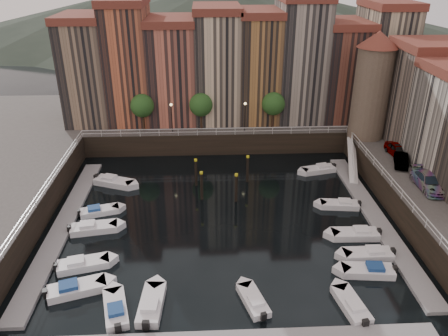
{
  "coord_description": "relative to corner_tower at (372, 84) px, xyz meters",
  "views": [
    {
      "loc": [
        -1.56,
        -39.43,
        24.87
      ],
      "look_at": [
        0.5,
        4.0,
        3.79
      ],
      "focal_mm": 35.0,
      "sensor_mm": 36.0,
      "label": 1
    }
  ],
  "objects": [
    {
      "name": "street_lamps",
      "position": [
        -21.0,
        2.7,
        -4.3
      ],
      "size": [
        10.36,
        0.36,
        4.18
      ],
      "color": "black",
      "rests_on": "quay_far"
    },
    {
      "name": "boat_right_4",
      "position": [
        -6.99,
        -4.39,
        -9.85
      ],
      "size": [
        4.62,
        2.58,
        1.04
      ],
      "rotation": [
        0.0,
        0.0,
        3.38
      ],
      "color": "silver",
      "rests_on": "ground"
    },
    {
      "name": "dock_right",
      "position": [
        -3.8,
        -15.5,
        -10.02
      ],
      "size": [
        2.0,
        28.0,
        0.35
      ],
      "primitive_type": "cube",
      "color": "gray",
      "rests_on": "ground"
    },
    {
      "name": "mountains",
      "position": [
        -18.28,
        95.5,
        -2.28
      ],
      "size": [
        145.0,
        100.0,
        18.0
      ],
      "color": "#2D382D",
      "rests_on": "ground"
    },
    {
      "name": "boat_near_2",
      "position": [
        -17.95,
        -27.6,
        -9.88
      ],
      "size": [
        2.53,
        4.22,
        0.95
      ],
      "rotation": [
        0.0,
        0.0,
        1.86
      ],
      "color": "silver",
      "rests_on": "ground"
    },
    {
      "name": "boat_left_3",
      "position": [
        -33.1,
        -13.28,
        -9.86
      ],
      "size": [
        4.38,
        2.59,
        0.98
      ],
      "rotation": [
        0.0,
        0.0,
        0.28
      ],
      "color": "silver",
      "rests_on": "ground"
    },
    {
      "name": "car_c",
      "position": [
        1.57,
        -14.89,
        -6.4
      ],
      "size": [
        2.29,
        5.48,
        1.58
      ],
      "primitive_type": "imported",
      "rotation": [
        0.0,
        0.0,
        -0.01
      ],
      "color": "gray",
      "rests_on": "quay_right"
    },
    {
      "name": "car_a",
      "position": [
        1.7,
        -6.63,
        -6.45
      ],
      "size": [
        2.05,
        4.49,
        1.49
      ],
      "primitive_type": "imported",
      "rotation": [
        0.0,
        0.0,
        0.07
      ],
      "color": "gray",
      "rests_on": "quay_right"
    },
    {
      "name": "dock_left",
      "position": [
        -36.2,
        -15.5,
        -10.02
      ],
      "size": [
        2.0,
        28.0,
        0.35
      ],
      "primitive_type": "cube",
      "color": "gray",
      "rests_on": "ground"
    },
    {
      "name": "car_b",
      "position": [
        1.02,
        -9.28,
        -6.54
      ],
      "size": [
        2.63,
        4.22,
        1.31
      ],
      "primitive_type": "imported",
      "rotation": [
        0.0,
        0.0,
        -0.34
      ],
      "color": "gray",
      "rests_on": "quay_right"
    },
    {
      "name": "boat_right_0",
      "position": [
        -7.58,
        -24.43,
        -9.83
      ],
      "size": [
        4.78,
        2.14,
        1.08
      ],
      "rotation": [
        0.0,
        0.0,
        3.04
      ],
      "color": "silver",
      "rests_on": "ground"
    },
    {
      "name": "boat_left_0",
      "position": [
        -32.4,
        -25.56,
        -9.81
      ],
      "size": [
        5.04,
        3.09,
        1.13
      ],
      "rotation": [
        0.0,
        0.0,
        0.31
      ],
      "color": "silver",
      "rests_on": "ground"
    },
    {
      "name": "boat_near_1",
      "position": [
        -26.01,
        -27.73,
        -9.82
      ],
      "size": [
        2.05,
        4.89,
        1.11
      ],
      "rotation": [
        0.0,
        0.0,
        1.5
      ],
      "color": "silver",
      "rests_on": "ground"
    },
    {
      "name": "corner_tower",
      "position": [
        0.0,
        0.0,
        0.0
      ],
      "size": [
        5.2,
        5.2,
        13.8
      ],
      "color": "#6B5B4C",
      "rests_on": "quay_right"
    },
    {
      "name": "boat_near_0",
      "position": [
        -28.71,
        -28.05,
        -9.84
      ],
      "size": [
        2.72,
        4.72,
        1.06
      ],
      "rotation": [
        0.0,
        0.0,
        1.83
      ],
      "color": "silver",
      "rests_on": "ground"
    },
    {
      "name": "mooring_pilings",
      "position": [
        -19.84,
        -9.0,
        -8.54
      ],
      "size": [
        6.6,
        5.08,
        3.78
      ],
      "color": "black",
      "rests_on": "ground"
    },
    {
      "name": "quay_far",
      "position": [
        -20.0,
        11.5,
        -8.69
      ],
      "size": [
        80.0,
        20.0,
        3.0
      ],
      "primitive_type": "cube",
      "color": "black",
      "rests_on": "ground"
    },
    {
      "name": "boat_left_1",
      "position": [
        -32.65,
        -22.36,
        -9.83
      ],
      "size": [
        4.84,
        2.72,
        1.08
      ],
      "rotation": [
        0.0,
        0.0,
        0.24
      ],
      "color": "silver",
      "rests_on": "ground"
    },
    {
      "name": "boat_right_2",
      "position": [
        -6.92,
        -18.92,
        -9.82
      ],
      "size": [
        4.85,
        1.89,
        1.11
      ],
      "rotation": [
        0.0,
        0.0,
        3.11
      ],
      "color": "silver",
      "rests_on": "ground"
    },
    {
      "name": "railings",
      "position": [
        -20.0,
        -9.62,
        -6.41
      ],
      "size": [
        36.08,
        34.04,
        0.52
      ],
      "color": "white",
      "rests_on": "ground"
    },
    {
      "name": "far_terrace",
      "position": [
        -16.69,
        9.0,
        0.76
      ],
      "size": [
        48.7,
        10.3,
        17.5
      ],
      "color": "#856C54",
      "rests_on": "quay_far"
    },
    {
      "name": "boat_near_3",
      "position": [
        -10.35,
        -28.48,
        -9.85
      ],
      "size": [
        2.31,
        4.55,
        1.02
      ],
      "rotation": [
        0.0,
        0.0,
        1.74
      ],
      "color": "silver",
      "rests_on": "ground"
    },
    {
      "name": "gangway",
      "position": [
        -2.9,
        -4.5,
        -8.28
      ],
      "size": [
        2.78,
        8.32,
        3.73
      ],
      "color": "white",
      "rests_on": "ground"
    },
    {
      "name": "boat_right_3",
      "position": [
        -6.82,
        -13.22,
        -9.86
      ],
      "size": [
        4.44,
        2.06,
        1.0
      ],
      "rotation": [
        0.0,
        0.0,
        3.02
      ],
      "color": "silver",
      "rests_on": "ground"
    },
    {
      "name": "boat_left_4",
      "position": [
        -32.71,
        -6.68,
        -9.8
      ],
      "size": [
        5.18,
        3.48,
        1.17
      ],
      "rotation": [
        0.0,
        0.0,
        -0.37
      ],
      "color": "silver",
      "rests_on": "ground"
    },
    {
      "name": "ground",
      "position": [
        -20.0,
        -14.5,
        -10.19
      ],
      "size": [
        200.0,
        200.0,
        0.0
      ],
      "primitive_type": "plane",
      "color": "black",
      "rests_on": "ground"
    },
    {
      "name": "promenade_trees",
      "position": [
        -21.33,
        3.7,
        -3.61
      ],
      "size": [
        21.2,
        3.2,
        5.2
      ],
      "color": "black",
      "rests_on": "quay_far"
    },
    {
      "name": "boat_left_2",
      "position": [
        -32.97,
        -16.61,
        -9.82
      ],
      "size": [
        4.94,
        2.44,
        1.11
      ],
      "rotation": [
        0.0,
        0.0,
        0.16
      ],
      "color": "silver",
      "rests_on": "ground"
    },
    {
      "name": "boat_right_1",
      "position": [
        -6.78,
        -22.16,
        -9.83
      ],
      "size": [
        4.73,
        1.73,
        1.09
      ],
      "rotation": [
        0.0,
        0.0,
        3.14
      ],
      "color": "silver",
      "rests_on": "ground"
    }
  ]
}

